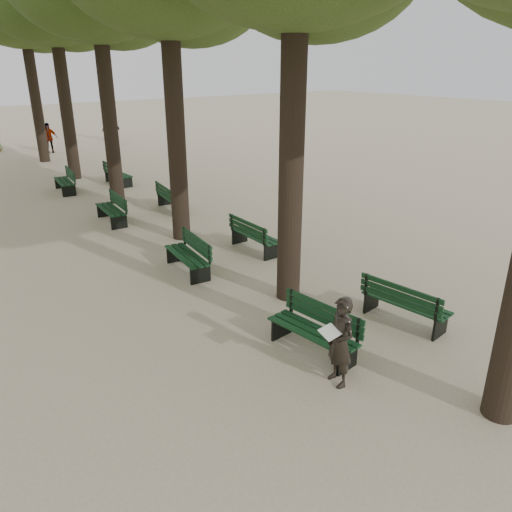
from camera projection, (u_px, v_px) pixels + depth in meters
ground at (334, 385)px, 8.25m from camera, size 120.00×120.00×0.00m
bench_left_0 at (313, 340)px, 9.06m from camera, size 0.79×1.86×0.92m
bench_left_1 at (187, 262)px, 12.54m from camera, size 0.77×1.85×0.92m
bench_left_2 at (111, 214)px, 16.36m from camera, size 0.71×1.84×0.92m
bench_left_3 at (65, 186)px, 20.10m from camera, size 0.76×1.85×0.92m
bench_right_0 at (404, 311)px, 10.11m from camera, size 0.81×1.86×0.92m
bench_right_1 at (255, 241)px, 13.94m from camera, size 0.60×1.81×0.92m
bench_right_2 at (172, 203)px, 17.69m from camera, size 0.81×1.86×0.92m
bench_right_3 at (119, 178)px, 21.37m from camera, size 0.64×1.82×0.92m
man_with_map at (340, 342)px, 8.02m from camera, size 0.64×0.67×1.56m
pedestrian_c at (48, 138)px, 28.39m from camera, size 1.03×0.51×1.68m
pedestrian_b at (111, 126)px, 32.62m from camera, size 1.23×0.43×1.89m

